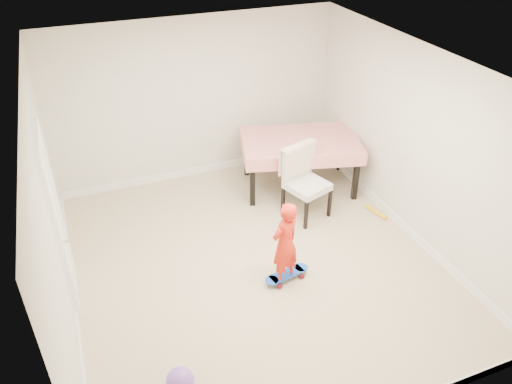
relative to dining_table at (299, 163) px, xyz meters
name	(u,v)px	position (x,y,z in m)	size (l,w,h in m)	color
ground	(255,262)	(-1.35, -1.50, -0.42)	(5.00, 5.00, 0.00)	tan
ceiling	(254,71)	(-1.35, -1.50, 2.16)	(4.50, 5.00, 0.04)	white
wall_back	(196,101)	(-1.35, 0.98, 0.88)	(4.50, 0.04, 2.60)	beige
wall_front	(370,329)	(-1.35, -3.98, 0.88)	(4.50, 0.04, 2.60)	beige
wall_left	(53,218)	(-3.58, -1.50, 0.88)	(0.04, 5.00, 2.60)	beige
wall_right	(413,145)	(0.88, -1.50, 0.88)	(0.04, 5.00, 2.60)	beige
door	(58,223)	(-3.57, -1.20, 0.60)	(0.10, 0.94, 2.11)	white
baseboard_back	(201,170)	(-1.35, 0.99, -0.36)	(4.50, 0.02, 0.12)	white
baseboard_left	(76,305)	(-3.59, -1.50, -0.36)	(0.02, 5.00, 0.12)	white
baseboard_right	(399,221)	(0.89, -1.50, -0.36)	(0.02, 5.00, 0.12)	white
dining_table	(299,163)	(0.00, 0.00, 0.00)	(1.79, 1.12, 0.85)	#B3090B
dining_chair	(307,184)	(-0.25, -0.77, 0.12)	(0.59, 0.67, 1.08)	silver
skateboard	(287,276)	(-1.09, -1.94, -0.38)	(0.61, 0.22, 0.09)	blue
child	(285,246)	(-1.14, -1.96, 0.14)	(0.41, 0.27, 1.12)	red
balloon	(180,381)	(-2.72, -3.02, -0.28)	(0.28, 0.28, 0.28)	#8351C3
foam_toy	(376,212)	(0.74, -1.14, -0.39)	(0.06, 0.06, 0.40)	gold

